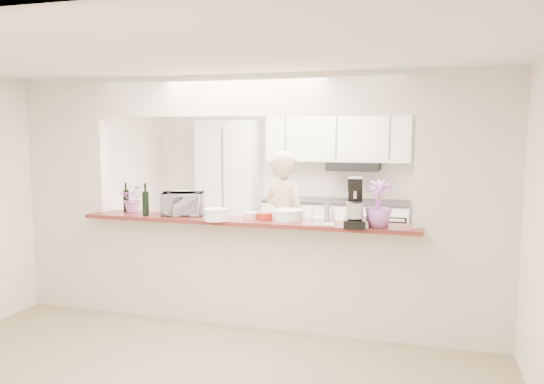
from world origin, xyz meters
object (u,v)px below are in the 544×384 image
at_px(toaster_oven, 183,204).
at_px(stand_mixer, 355,205).
at_px(person, 285,223).
at_px(refrigerator, 451,211).

distance_m(toaster_oven, stand_mixer, 1.80).
distance_m(stand_mixer, person, 1.66).
xyz_separation_m(refrigerator, toaster_oven, (-2.75, -2.64, 0.36)).
bearing_deg(toaster_oven, person, 36.06).
xyz_separation_m(toaster_oven, stand_mixer, (1.79, -0.14, 0.09)).
height_order(stand_mixer, person, person).
height_order(refrigerator, person, person).
distance_m(refrigerator, person, 2.48).
xyz_separation_m(toaster_oven, person, (0.80, 1.12, -0.35)).
height_order(toaster_oven, person, person).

